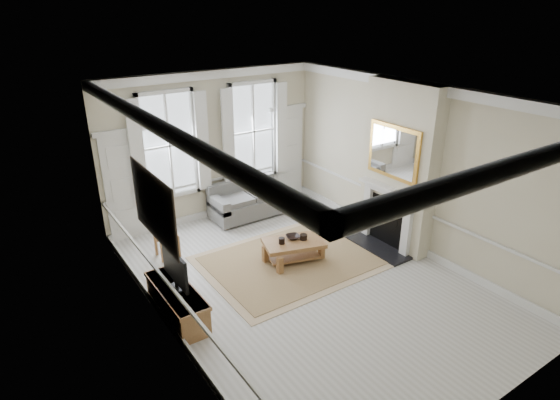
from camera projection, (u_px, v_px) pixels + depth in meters
floor at (306, 282)px, 8.58m from camera, size 7.20×7.20×0.00m
ceiling at (311, 96)px, 7.24m from camera, size 7.20×7.20×0.00m
back_wall at (213, 146)px, 10.65m from camera, size 5.20×0.00×5.20m
left_wall at (161, 237)px, 6.57m from camera, size 0.00×7.20×7.20m
right_wall at (413, 168)px, 9.25m from camera, size 0.00×7.20×7.20m
window_left at (169, 146)px, 9.99m from camera, size 1.26×0.20×2.20m
window_right at (253, 131)px, 11.08m from camera, size 1.26×0.20×2.20m
door_left at (127, 188)px, 9.78m from camera, size 0.90×0.08×2.30m
door_right at (287, 154)px, 11.89m from camera, size 0.90×0.08×2.30m
painting at (154, 206)px, 6.68m from camera, size 0.05×1.66×1.06m
chimney_breast at (399, 167)px, 9.31m from camera, size 0.35×1.70×3.38m
hearth at (377, 247)px, 9.75m from camera, size 0.55×1.50×0.05m
fireplace at (387, 214)px, 9.58m from camera, size 0.21×1.45×1.33m
mirror at (393, 152)px, 9.06m from camera, size 0.06×1.26×1.06m
sofa at (247, 202)px, 11.11m from camera, size 1.78×0.86×0.84m
side_table at (166, 238)px, 9.29m from camera, size 0.50×0.50×0.52m
rug at (293, 260)px, 9.29m from camera, size 3.50×2.60×0.02m
coffee_table at (294, 245)px, 9.15m from camera, size 1.31×0.99×0.44m
ceramic_pot_a at (282, 241)px, 9.00m from camera, size 0.12×0.12×0.12m
ceramic_pot_b at (304, 237)px, 9.16m from camera, size 0.15×0.15×0.11m
bowl at (293, 237)px, 9.21m from camera, size 0.34×0.34×0.07m
tv_stand at (177, 303)px, 7.54m from camera, size 0.48×1.49×0.53m
tv at (175, 267)px, 7.29m from camera, size 0.08×0.90×0.68m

